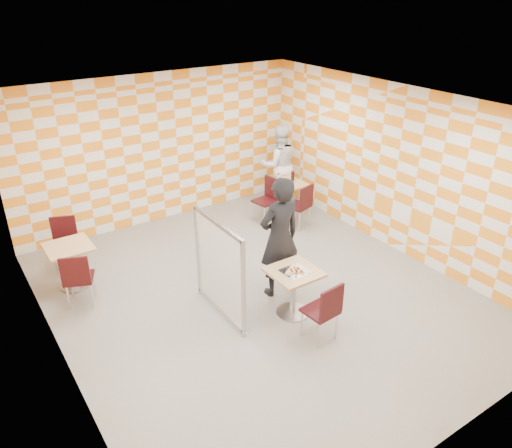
% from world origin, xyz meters
% --- Properties ---
extents(room_shell, '(7.00, 7.00, 7.00)m').
position_xyz_m(room_shell, '(0.00, 0.54, 1.50)').
color(room_shell, gray).
rests_on(room_shell, ground).
extents(main_table, '(0.70, 0.70, 0.75)m').
position_xyz_m(main_table, '(0.15, -0.72, 0.51)').
color(main_table, tan).
rests_on(main_table, ground).
extents(second_table, '(0.70, 0.70, 0.75)m').
position_xyz_m(second_table, '(2.17, 2.12, 0.51)').
color(second_table, tan).
rests_on(second_table, ground).
extents(empty_table, '(0.70, 0.70, 0.75)m').
position_xyz_m(empty_table, '(-2.37, 1.89, 0.51)').
color(empty_table, tan).
rests_on(empty_table, ground).
extents(chair_main_front, '(0.46, 0.46, 0.92)m').
position_xyz_m(chair_main_front, '(0.12, -1.46, 0.54)').
color(chair_main_front, black).
rests_on(chair_main_front, ground).
extents(chair_second_front, '(0.52, 0.53, 0.92)m').
position_xyz_m(chair_second_front, '(2.08, 1.50, 0.54)').
color(chair_second_front, black).
rests_on(chair_second_front, ground).
extents(chair_second_side, '(0.48, 0.48, 0.92)m').
position_xyz_m(chair_second_side, '(1.73, 2.17, 0.54)').
color(chair_second_side, black).
rests_on(chair_second_side, ground).
extents(chair_empty_near, '(0.56, 0.56, 0.92)m').
position_xyz_m(chair_empty_near, '(-2.44, 1.25, 0.54)').
color(chair_empty_near, black).
rests_on(chair_empty_near, ground).
extents(chair_empty_far, '(0.54, 0.55, 0.92)m').
position_xyz_m(chair_empty_far, '(-2.27, 2.58, 0.54)').
color(chair_empty_far, black).
rests_on(chair_empty_far, ground).
extents(partition, '(0.08, 1.38, 1.55)m').
position_xyz_m(partition, '(-0.76, -0.11, 0.79)').
color(partition, white).
rests_on(partition, ground).
extents(man_dark, '(0.73, 0.48, 1.97)m').
position_xyz_m(man_dark, '(0.32, -0.12, 0.99)').
color(man_dark, black).
rests_on(man_dark, ground).
extents(man_white, '(1.05, 0.93, 1.78)m').
position_xyz_m(man_white, '(2.46, 2.80, 0.89)').
color(man_white, white).
rests_on(man_white, ground).
extents(pizza_on_foil, '(0.40, 0.40, 0.04)m').
position_xyz_m(pizza_on_foil, '(0.15, -0.73, 0.77)').
color(pizza_on_foil, silver).
rests_on(pizza_on_foil, main_table).
extents(sport_bottle, '(0.06, 0.06, 0.20)m').
position_xyz_m(sport_bottle, '(2.05, 2.26, 0.84)').
color(sport_bottle, white).
rests_on(sport_bottle, second_table).
extents(soda_bottle, '(0.07, 0.07, 0.23)m').
position_xyz_m(soda_bottle, '(2.35, 2.16, 0.85)').
color(soda_bottle, black).
rests_on(soda_bottle, second_table).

